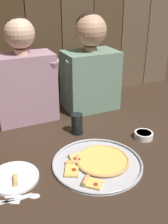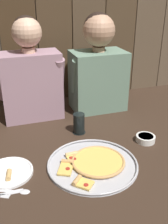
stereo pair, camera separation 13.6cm
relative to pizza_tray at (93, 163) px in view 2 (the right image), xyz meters
The scene contains 9 objects.
ground_plane 0.12m from the pizza_tray, 72.66° to the left, with size 3.20×3.20×0.00m, color #332319.
pizza_tray is the anchor object (origin of this frame).
dinner_plate 0.39m from the pizza_tray, behind, with size 0.22×0.22×0.03m.
drinking_glass 0.32m from the pizza_tray, 85.04° to the left, with size 0.08×0.08×0.12m.
dipping_bowl 0.36m from the pizza_tray, 18.02° to the left, with size 0.10×0.10×0.03m.
table_knife 0.42m from the pizza_tray, behind, with size 0.16×0.02×0.01m.
table_spoon 0.36m from the pizza_tray, 167.86° to the right, with size 0.14×0.07×0.01m.
diner_left 0.70m from the pizza_tray, 106.91° to the left, with size 0.40×0.21×0.62m.
diner_right 0.72m from the pizza_tray, 67.48° to the left, with size 0.39×0.23×0.63m.
Camera 2 is at (-0.40, -1.07, 0.76)m, focal length 42.52 mm.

